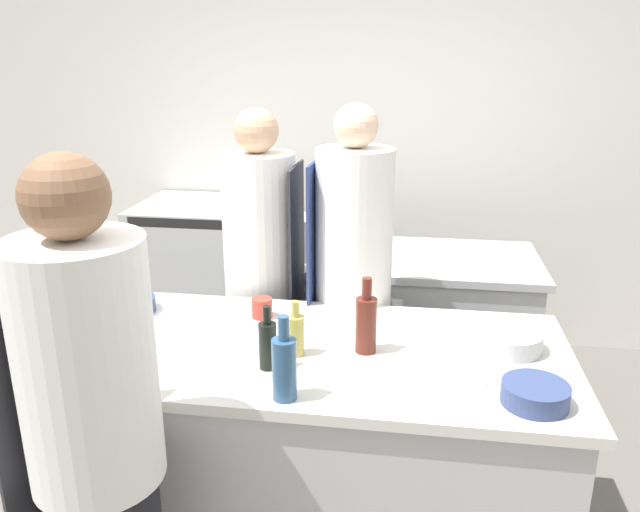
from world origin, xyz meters
name	(u,v)px	position (x,y,z in m)	size (l,w,h in m)	color
wall_back	(359,141)	(0.00, 2.13, 1.40)	(8.00, 0.06, 2.80)	silver
prep_counter	(307,449)	(0.00, 0.00, 0.46)	(1.98, 0.90, 0.91)	#B7BABC
pass_counter	(387,329)	(0.27, 1.18, 0.46)	(1.61, 0.73, 0.91)	#B7BABC
oven_range	(203,277)	(-1.02, 1.72, 0.51)	(0.78, 0.72, 1.03)	#B7BABC
chef_at_prep_near	(98,454)	(-0.49, -0.69, 0.87)	(0.42, 0.41, 1.74)	black
chef_at_stove	(262,287)	(-0.34, 0.68, 0.87)	(0.36, 0.35, 1.74)	black
chef_at_pass_far	(352,298)	(0.12, 0.55, 0.89)	(0.36, 0.35, 1.77)	black
bottle_olive_oil	(366,323)	(0.22, 0.00, 1.02)	(0.08, 0.08, 0.29)	#5B2319
bottle_vinegar	(284,366)	(-0.01, -0.37, 1.02)	(0.08, 0.08, 0.29)	#2D5175
bottle_wine	(268,344)	(-0.11, -0.18, 1.00)	(0.06, 0.06, 0.24)	black
bottle_cooking_oil	(296,334)	(-0.03, -0.06, 0.99)	(0.07, 0.07, 0.21)	#B2A84C
bowl_mixing_large	(129,305)	(-0.81, 0.22, 0.94)	(0.22, 0.22, 0.06)	navy
bowl_prep_small	(510,340)	(0.76, 0.10, 0.94)	(0.24, 0.24, 0.07)	#B7BABC
bowl_ceramic_blue	(535,394)	(0.79, -0.29, 0.94)	(0.21, 0.21, 0.07)	navy
cup	(262,308)	(-0.23, 0.25, 0.95)	(0.09, 0.09, 0.08)	#B2382D
cutting_board	(441,369)	(0.50, -0.11, 0.91)	(0.29, 0.19, 0.01)	white
stockpot	(297,237)	(-0.24, 1.06, 1.02)	(0.23, 0.23, 0.23)	#B7BABC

